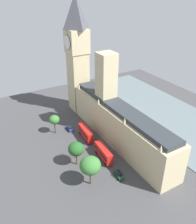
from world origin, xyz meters
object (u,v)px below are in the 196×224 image
(plane_tree_corner, at_px, (90,166))
(street_lamp_kerbside, at_px, (74,148))
(parliament_building, at_px, (118,120))
(clock_tower, at_px, (77,54))
(pedestrian_near_tower, at_px, (85,125))
(plane_tree_far_end, at_px, (54,120))
(double_decker_bus_trailing, at_px, (104,153))
(plane_tree_midblock, at_px, (76,149))
(car_blue_opposite_hall, at_px, (70,128))
(double_decker_bus_by_river_gate, at_px, (86,133))
(car_dark_green_leading, at_px, (119,174))

(plane_tree_corner, bearing_deg, street_lamp_kerbside, -94.58)
(plane_tree_corner, relative_size, street_lamp_kerbside, 1.62)
(parliament_building, bearing_deg, clock_tower, -88.19)
(pedestrian_near_tower, distance_m, plane_tree_far_end, 14.70)
(double_decker_bus_trailing, xyz_separation_m, plane_tree_midblock, (10.02, -2.13, 4.17))
(car_blue_opposite_hall, height_order, pedestrian_near_tower, car_blue_opposite_hall)
(double_decker_bus_by_river_gate, bearing_deg, clock_tower, -105.99)
(pedestrian_near_tower, bearing_deg, clock_tower, -68.03)
(double_decker_bus_by_river_gate, relative_size, car_dark_green_leading, 2.29)
(double_decker_bus_trailing, xyz_separation_m, plane_tree_corner, (10.25, 8.67, 5.03))
(car_blue_opposite_hall, xyz_separation_m, car_dark_green_leading, (-2.56, 34.69, 0.00))
(clock_tower, height_order, double_decker_bus_trailing, clock_tower)
(double_decker_bus_trailing, xyz_separation_m, car_dark_green_leading, (0.45, 10.55, -1.74))
(car_blue_opposite_hall, xyz_separation_m, double_decker_bus_by_river_gate, (-3.44, 9.14, 1.75))
(parliament_building, height_order, street_lamp_kerbside, parliament_building)
(clock_tower, relative_size, street_lamp_kerbside, 8.41)
(street_lamp_kerbside, bearing_deg, parliament_building, -174.84)
(pedestrian_near_tower, relative_size, plane_tree_midblock, 0.18)
(car_blue_opposite_hall, bearing_deg, double_decker_bus_trailing, -80.43)
(parliament_building, xyz_separation_m, double_decker_bus_trailing, (11.22, 7.65, -6.64))
(car_dark_green_leading, xyz_separation_m, pedestrian_near_tower, (-4.60, -33.85, -0.12))
(double_decker_bus_trailing, bearing_deg, street_lamp_kerbside, -28.09)
(parliament_building, bearing_deg, double_decker_bus_by_river_gate, -34.22)
(clock_tower, relative_size, plane_tree_corner, 5.20)
(car_blue_opposite_hall, relative_size, car_dark_green_leading, 0.95)
(car_dark_green_leading, distance_m, plane_tree_far_end, 37.30)
(parliament_building, bearing_deg, pedestrian_near_tower, -65.68)
(double_decker_bus_trailing, relative_size, pedestrian_near_tower, 6.27)
(pedestrian_near_tower, height_order, plane_tree_corner, plane_tree_corner)
(double_decker_bus_trailing, bearing_deg, plane_tree_far_end, -65.40)
(clock_tower, bearing_deg, plane_tree_midblock, 62.42)
(parliament_building, bearing_deg, car_blue_opposite_hall, -49.19)
(car_dark_green_leading, bearing_deg, plane_tree_far_end, -70.36)
(plane_tree_far_end, bearing_deg, clock_tower, -141.30)
(parliament_building, bearing_deg, street_lamp_kerbside, 5.16)
(clock_tower, xyz_separation_m, pedestrian_near_tower, (6.03, 17.49, -27.66))
(car_dark_green_leading, xyz_separation_m, plane_tree_corner, (9.81, -1.88, 6.78))
(clock_tower, bearing_deg, double_decker_bus_trailing, 76.00)
(street_lamp_kerbside, bearing_deg, car_blue_opposite_hall, -108.38)
(plane_tree_midblock, relative_size, plane_tree_corner, 0.87)
(double_decker_bus_trailing, bearing_deg, plane_tree_corner, 44.76)
(clock_tower, bearing_deg, car_dark_green_leading, 78.31)
(double_decker_bus_trailing, xyz_separation_m, pedestrian_near_tower, (-4.15, -23.30, -1.87))
(car_blue_opposite_hall, distance_m, plane_tree_corner, 34.27)
(car_blue_opposite_hall, height_order, double_decker_bus_trailing, double_decker_bus_trailing)
(street_lamp_kerbside, bearing_deg, double_decker_bus_trailing, 147.37)
(double_decker_bus_by_river_gate, bearing_deg, plane_tree_corner, 70.41)
(parliament_building, distance_m, street_lamp_kerbside, 20.94)
(plane_tree_midblock, xyz_separation_m, plane_tree_corner, (0.23, 10.80, 0.87))
(plane_tree_corner, bearing_deg, double_decker_bus_trailing, -139.78)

